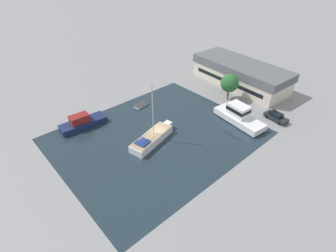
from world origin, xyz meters
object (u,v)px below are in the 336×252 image
object	(u,v)px
cabin_boat	(82,122)
warehouse_building	(240,74)
parked_car	(276,117)
sailboat_moored	(152,138)
small_dinghy	(141,105)
quay_tree_near_building	(230,83)
motor_cruiser	(239,116)

from	to	relation	value
cabin_boat	warehouse_building	bearing A→B (deg)	80.80
parked_car	sailboat_moored	bearing A→B (deg)	-19.95
cabin_boat	small_dinghy	bearing A→B (deg)	88.64
quay_tree_near_building	cabin_boat	size ratio (longest dim) A/B	0.67
sailboat_moored	small_dinghy	size ratio (longest dim) A/B	3.35
motor_cruiser	small_dinghy	distance (m)	20.63
quay_tree_near_building	motor_cruiser	distance (m)	9.51
parked_car	small_dinghy	distance (m)	27.83
quay_tree_near_building	warehouse_building	bearing A→B (deg)	109.08
warehouse_building	small_dinghy	bearing A→B (deg)	-104.08
sailboat_moored	motor_cruiser	bearing A→B (deg)	54.85
parked_car	motor_cruiser	size ratio (longest dim) A/B	0.44
parked_car	cabin_boat	world-z (taller)	cabin_boat
warehouse_building	parked_car	bearing A→B (deg)	-25.75
quay_tree_near_building	cabin_boat	distance (m)	31.82
sailboat_moored	cabin_boat	distance (m)	14.37
warehouse_building	sailboat_moored	bearing A→B (deg)	-80.11
quay_tree_near_building	motor_cruiser	xyz separation A→B (m)	(7.05, -5.81, -2.66)
quay_tree_near_building	sailboat_moored	bearing A→B (deg)	-88.41
cabin_boat	quay_tree_near_building	bearing A→B (deg)	72.14
small_dinghy	warehouse_building	bearing A→B (deg)	64.32
quay_tree_near_building	parked_car	size ratio (longest dim) A/B	1.23
motor_cruiser	small_dinghy	size ratio (longest dim) A/B	3.28
sailboat_moored	motor_cruiser	distance (m)	17.78
parked_car	motor_cruiser	world-z (taller)	motor_cruiser
motor_cruiser	sailboat_moored	bearing A→B (deg)	165.32
quay_tree_near_building	parked_car	bearing A→B (deg)	1.26
warehouse_building	parked_car	xyz separation A→B (m)	(14.56, -8.11, -1.99)
motor_cruiser	small_dinghy	bearing A→B (deg)	127.27
motor_cruiser	quay_tree_near_building	bearing A→B (deg)	56.99
quay_tree_near_building	small_dinghy	bearing A→B (deg)	-123.11
parked_car	small_dinghy	size ratio (longest dim) A/B	1.45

